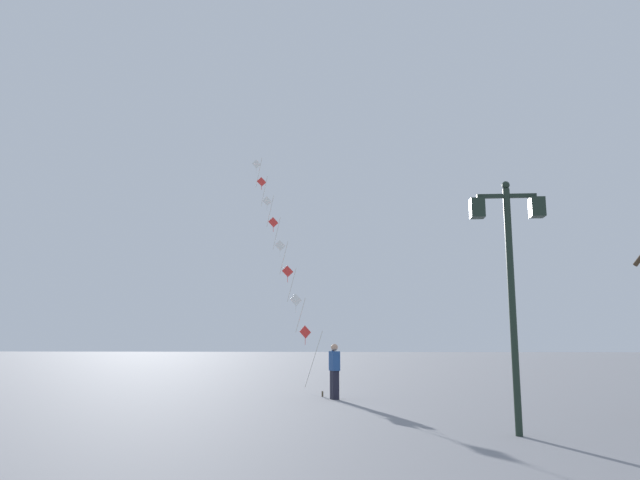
% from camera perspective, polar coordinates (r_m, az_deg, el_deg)
% --- Properties ---
extents(ground_plane, '(160.00, 160.00, 0.00)m').
position_cam_1_polar(ground_plane, '(22.44, 7.90, -14.19)').
color(ground_plane, gray).
extents(twin_lantern_lamp_post, '(1.48, 0.28, 5.04)m').
position_cam_1_polar(twin_lantern_lamp_post, '(12.54, 17.75, -1.48)').
color(twin_lantern_lamp_post, '#1E2D23').
rests_on(twin_lantern_lamp_post, ground_plane).
extents(kite_train, '(4.26, 9.03, 10.94)m').
position_cam_1_polar(kite_train, '(25.32, -3.89, -0.44)').
color(kite_train, brown).
rests_on(kite_train, ground_plane).
extents(kite_flyer, '(0.40, 0.62, 1.71)m').
position_cam_1_polar(kite_flyer, '(19.11, 1.39, -12.36)').
color(kite_flyer, '#1E1E2D').
rests_on(kite_flyer, ground_plane).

